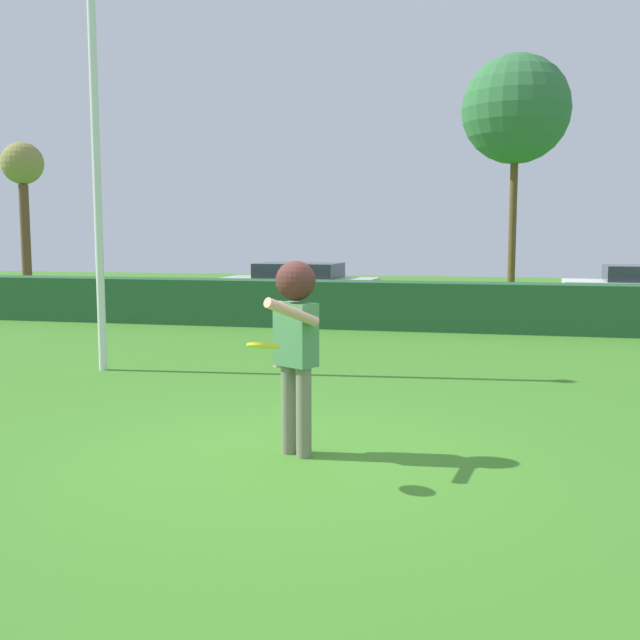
{
  "coord_description": "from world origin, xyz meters",
  "views": [
    {
      "loc": [
        1.76,
        -6.49,
        2.04
      ],
      "look_at": [
        0.05,
        1.07,
        1.15
      ],
      "focal_mm": 42.1,
      "sensor_mm": 36.0,
      "label": 1
    }
  ],
  "objects_px": {
    "person": "(295,330)",
    "frisbee": "(264,346)",
    "lamppost": "(95,135)",
    "parked_car_silver": "(299,284)",
    "maple_tree": "(516,110)",
    "willow_tree": "(23,172)"
  },
  "relations": [
    {
      "from": "frisbee",
      "to": "lamppost",
      "type": "relative_size",
      "value": 0.04
    },
    {
      "from": "person",
      "to": "parked_car_silver",
      "type": "xyz_separation_m",
      "value": [
        -3.34,
        13.22,
        -0.49
      ]
    },
    {
      "from": "lamppost",
      "to": "maple_tree",
      "type": "bearing_deg",
      "value": 67.19
    },
    {
      "from": "person",
      "to": "lamppost",
      "type": "distance_m",
      "value": 5.81
    },
    {
      "from": "lamppost",
      "to": "person",
      "type": "bearing_deg",
      "value": -42.43
    },
    {
      "from": "frisbee",
      "to": "lamppost",
      "type": "distance_m",
      "value": 6.35
    },
    {
      "from": "person",
      "to": "parked_car_silver",
      "type": "bearing_deg",
      "value": 104.2
    },
    {
      "from": "frisbee",
      "to": "parked_car_silver",
      "type": "xyz_separation_m",
      "value": [
        -3.3,
        14.06,
        -0.46
      ]
    },
    {
      "from": "lamppost",
      "to": "maple_tree",
      "type": "distance_m",
      "value": 16.55
    },
    {
      "from": "person",
      "to": "parked_car_silver",
      "type": "relative_size",
      "value": 0.42
    },
    {
      "from": "maple_tree",
      "to": "willow_tree",
      "type": "height_order",
      "value": "maple_tree"
    },
    {
      "from": "willow_tree",
      "to": "parked_car_silver",
      "type": "bearing_deg",
      "value": -20.67
    },
    {
      "from": "parked_car_silver",
      "to": "maple_tree",
      "type": "height_order",
      "value": "maple_tree"
    },
    {
      "from": "lamppost",
      "to": "maple_tree",
      "type": "relative_size",
      "value": 0.82
    },
    {
      "from": "person",
      "to": "frisbee",
      "type": "bearing_deg",
      "value": -92.88
    },
    {
      "from": "maple_tree",
      "to": "lamppost",
      "type": "bearing_deg",
      "value": -112.81
    },
    {
      "from": "person",
      "to": "willow_tree",
      "type": "xyz_separation_m",
      "value": [
        -14.53,
        17.44,
        3.04
      ]
    },
    {
      "from": "person",
      "to": "lamppost",
      "type": "xyz_separation_m",
      "value": [
        -3.94,
        3.6,
        2.3
      ]
    },
    {
      "from": "lamppost",
      "to": "willow_tree",
      "type": "relative_size",
      "value": 1.2
    },
    {
      "from": "parked_car_silver",
      "to": "willow_tree",
      "type": "height_order",
      "value": "willow_tree"
    },
    {
      "from": "maple_tree",
      "to": "willow_tree",
      "type": "xyz_separation_m",
      "value": [
        -16.94,
        -1.24,
        -1.74
      ]
    },
    {
      "from": "maple_tree",
      "to": "willow_tree",
      "type": "bearing_deg",
      "value": -175.82
    }
  ]
}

